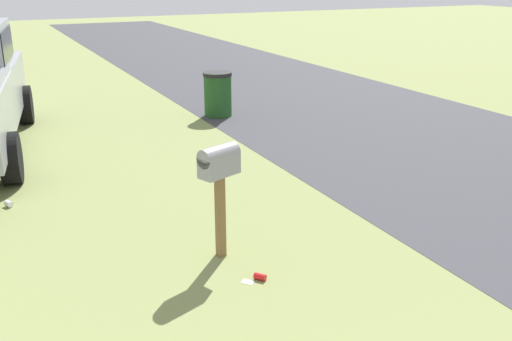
% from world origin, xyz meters
% --- Properties ---
extents(mailbox, '(0.34, 0.48, 1.24)m').
position_xyz_m(mailbox, '(5.69, -0.23, 0.98)').
color(mailbox, brown).
rests_on(mailbox, ground).
extents(trash_bin, '(0.60, 0.60, 0.93)m').
position_xyz_m(trash_bin, '(11.53, -2.61, 0.47)').
color(trash_bin, '#1E4C1E').
rests_on(trash_bin, ground).
extents(litter_can_midfield_a, '(0.14, 0.13, 0.07)m').
position_xyz_m(litter_can_midfield_a, '(5.04, -0.37, 0.03)').
color(litter_can_midfield_a, red).
rests_on(litter_can_midfield_a, ground).
extents(litter_cup_by_mailbox, '(0.13, 0.12, 0.08)m').
position_xyz_m(litter_cup_by_mailbox, '(8.15, 1.75, 0.04)').
color(litter_cup_by_mailbox, white).
rests_on(litter_cup_by_mailbox, ground).
extents(litter_wrapper_midfield_b, '(0.15, 0.14, 0.01)m').
position_xyz_m(litter_wrapper_midfield_b, '(5.05, -0.24, 0.00)').
color(litter_wrapper_midfield_b, silver).
rests_on(litter_wrapper_midfield_b, ground).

